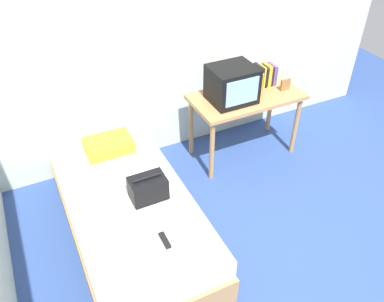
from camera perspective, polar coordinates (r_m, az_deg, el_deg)
ground_plane at (r=3.48m, az=11.71°, el=-16.28°), size 8.00×8.00×0.00m
wall_back at (r=4.07m, az=-2.83°, el=16.44°), size 5.20×0.10×2.60m
bed at (r=3.53m, az=-8.89°, el=-9.18°), size 1.00×2.00×0.45m
desk at (r=4.20m, az=7.76°, el=6.90°), size 1.16×0.60×0.74m
tv at (r=3.96m, az=5.79°, el=9.55°), size 0.44×0.39×0.36m
water_bottle at (r=4.09m, az=9.73°, el=9.32°), size 0.07×0.07×0.25m
book_row at (r=4.33m, az=10.45°, el=10.71°), size 0.21×0.17×0.24m
picture_frame at (r=4.29m, az=13.31°, el=9.31°), size 0.11×0.02×0.13m
pillow at (r=3.86m, az=-11.92°, el=0.84°), size 0.44×0.30×0.12m
handbag at (r=3.28m, az=-6.37°, el=-5.34°), size 0.30×0.20×0.23m
magazine at (r=3.15m, az=-9.23°, el=-10.41°), size 0.21×0.29×0.01m
remote_dark at (r=3.01m, az=-3.95°, el=-12.72°), size 0.04×0.16×0.02m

